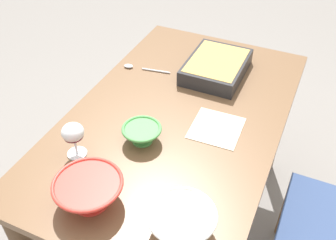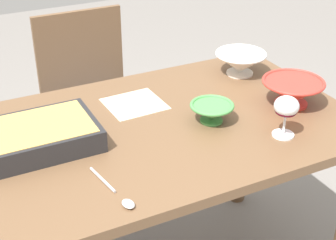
{
  "view_description": "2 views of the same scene",
  "coord_description": "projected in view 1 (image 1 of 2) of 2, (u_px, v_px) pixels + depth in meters",
  "views": [
    {
      "loc": [
        1.13,
        0.47,
        1.78
      ],
      "look_at": [
        0.1,
        0.01,
        0.82
      ],
      "focal_mm": 41.29,
      "sensor_mm": 36.0,
      "label": 1
    },
    {
      "loc": [
        -0.62,
        -1.36,
        1.62
      ],
      "look_at": [
        0.05,
        -0.02,
        0.79
      ],
      "focal_mm": 54.73,
      "sensor_mm": 36.0,
      "label": 2
    }
  ],
  "objects": [
    {
      "name": "ground_plane",
      "position": [
        175.0,
        224.0,
        2.08
      ],
      "size": [
        8.0,
        8.0,
        0.0
      ],
      "primitive_type": "plane",
      "color": "gray"
    },
    {
      "name": "dining_table",
      "position": [
        176.0,
        139.0,
        1.67
      ],
      "size": [
        1.39,
        0.84,
        0.76
      ],
      "color": "brown",
      "rests_on": "ground_plane"
    },
    {
      "name": "wine_glass",
      "position": [
        73.0,
        134.0,
        1.35
      ],
      "size": [
        0.08,
        0.08,
        0.14
      ],
      "color": "white",
      "rests_on": "dining_table"
    },
    {
      "name": "casserole_dish",
      "position": [
        216.0,
        66.0,
        1.8
      ],
      "size": [
        0.34,
        0.26,
        0.07
      ],
      "color": "#262628",
      "rests_on": "dining_table"
    },
    {
      "name": "mixing_bowl",
      "position": [
        142.0,
        133.0,
        1.45
      ],
      "size": [
        0.15,
        0.15,
        0.07
      ],
      "color": "#4C994C",
      "rests_on": "dining_table"
    },
    {
      "name": "small_bowl",
      "position": [
        89.0,
        191.0,
        1.22
      ],
      "size": [
        0.22,
        0.22,
        0.1
      ],
      "color": "red",
      "rests_on": "dining_table"
    },
    {
      "name": "serving_bowl",
      "position": [
        182.0,
        222.0,
        1.13
      ],
      "size": [
        0.21,
        0.21,
        0.09
      ],
      "color": "white",
      "rests_on": "dining_table"
    },
    {
      "name": "serving_spoon",
      "position": [
        137.0,
        68.0,
        1.85
      ],
      "size": [
        0.05,
        0.23,
        0.01
      ],
      "color": "silver",
      "rests_on": "dining_table"
    },
    {
      "name": "napkin",
      "position": [
        216.0,
        128.0,
        1.53
      ],
      "size": [
        0.21,
        0.2,
        0.0
      ],
      "primitive_type": "cube",
      "rotation": [
        0.0,
        0.0,
        0.03
      ],
      "color": "beige",
      "rests_on": "dining_table"
    }
  ]
}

